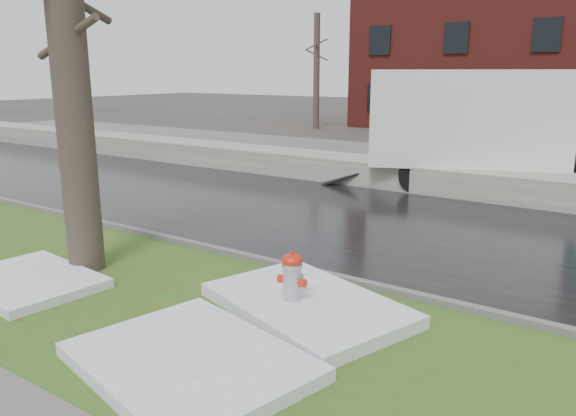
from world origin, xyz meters
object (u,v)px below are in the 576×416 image
Objects in this scene: tree at (68,43)px; box_truck at (506,128)px; worker at (394,125)px; fire_hydrant at (292,280)px.

tree is 0.74× the size of box_truck.
box_truck is at bearing -170.69° from worker.
box_truck is 3.11m from worker.
fire_hydrant is at bearing 7.47° from tree.
box_truck is (4.01, 10.82, -1.94)m from tree.
tree is 3.77× the size of worker.
fire_hydrant is 10.39m from box_truck.
worker is (-2.88, 9.68, 1.21)m from fire_hydrant.
tree is at bearing 82.23° from worker.
box_truck reaches higher than fire_hydrant.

